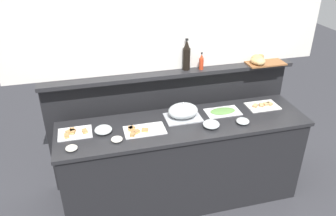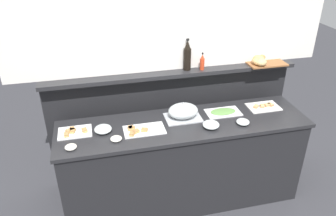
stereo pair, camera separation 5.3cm
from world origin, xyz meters
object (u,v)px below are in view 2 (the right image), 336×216
serving_cloche (183,112)px  condiment_bowl_red (116,139)px  glass_bowl_medium (211,125)px  wine_bottle_dark (187,56)px  glass_bowl_small (103,129)px  condiment_bowl_cream (71,147)px  sandwich_platter_rear (74,132)px  hot_sauce_bottle (202,62)px  sandwich_platter_side (263,107)px  cold_cuts_platter (223,112)px  sandwich_platter_front (142,130)px  glass_bowl_large (243,122)px  bread_basket (261,60)px

serving_cloche → condiment_bowl_red: bearing=-160.8°
glass_bowl_medium → wine_bottle_dark: bearing=96.7°
glass_bowl_small → condiment_bowl_cream: 0.34m
sandwich_platter_rear → glass_bowl_small: 0.25m
condiment_bowl_red → hot_sauce_bottle: bearing=30.3°
sandwich_platter_side → cold_cuts_platter: 0.44m
sandwich_platter_front → serving_cloche: (0.42, 0.13, 0.06)m
sandwich_platter_side → glass_bowl_large: (-0.34, -0.25, 0.01)m
glass_bowl_medium → glass_bowl_small: (-0.96, 0.15, 0.00)m
sandwich_platter_side → glass_bowl_small: 1.61m
cold_cuts_platter → condiment_bowl_cream: size_ratio=3.43×
condiment_bowl_red → wine_bottle_dark: (0.79, 0.59, 0.47)m
sandwich_platter_side → hot_sauce_bottle: size_ratio=1.80×
cold_cuts_platter → serving_cloche: size_ratio=1.00×
cold_cuts_platter → hot_sauce_bottle: 0.54m
serving_cloche → glass_bowl_large: 0.56m
cold_cuts_platter → sandwich_platter_rear: bearing=-178.7°
cold_cuts_platter → glass_bowl_large: size_ratio=2.79×
glass_bowl_medium → wine_bottle_dark: size_ratio=0.48×
glass_bowl_medium → wine_bottle_dark: 0.74m
sandwich_platter_front → glass_bowl_large: size_ratio=3.04×
sandwich_platter_rear → condiment_bowl_red: (0.35, -0.21, 0.01)m
glass_bowl_medium → condiment_bowl_cream: (-1.23, -0.04, -0.01)m
condiment_bowl_red → glass_bowl_medium: bearing=0.5°
sandwich_platter_side → cold_cuts_platter: (-0.44, -0.01, -0.00)m
sandwich_platter_rear → cold_cuts_platter: size_ratio=0.87×
serving_cloche → bread_basket: bread_basket is taller
sandwich_platter_rear → glass_bowl_large: glass_bowl_large is taller
sandwich_platter_side → sandwich_platter_rear: bearing=-178.6°
sandwich_platter_side → cold_cuts_platter: sandwich_platter_side is taller
sandwich_platter_front → wine_bottle_dark: wine_bottle_dark is taller
glass_bowl_small → glass_bowl_medium: bearing=-9.0°
cold_cuts_platter → glass_bowl_large: glass_bowl_large is taller
glass_bowl_large → bread_basket: size_ratio=0.30×
wine_bottle_dark → glass_bowl_large: bearing=-57.5°
cold_cuts_platter → condiment_bowl_cream: 1.47m
hot_sauce_bottle → sandwich_platter_front: bearing=-147.2°
sandwich_platter_side → bread_basket: 0.49m
glass_bowl_small → hot_sauce_bottle: bearing=20.6°
sandwich_platter_front → cold_cuts_platter: bearing=9.5°
sandwich_platter_rear → sandwich_platter_front: 0.60m
condiment_bowl_red → sandwich_platter_rear: bearing=149.5°
sandwich_platter_side → condiment_bowl_red: size_ratio=3.19×
bread_basket → sandwich_platter_front: bearing=-161.1°
serving_cloche → hot_sauce_bottle: size_ratio=1.93×
sandwich_platter_front → bread_basket: bread_basket is taller
hot_sauce_bottle → wine_bottle_dark: 0.16m
glass_bowl_large → condiment_bowl_cream: (-1.54, -0.03, -0.00)m
serving_cloche → glass_bowl_small: serving_cloche is taller
condiment_bowl_red → wine_bottle_dark: 1.09m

